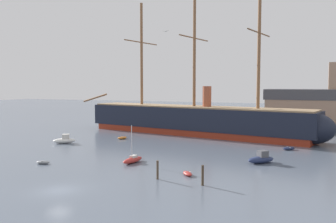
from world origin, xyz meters
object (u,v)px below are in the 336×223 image
(sailboat_near_centre, at_px, (133,160))
(motorboat_mid_right, at_px, (261,159))
(mooring_piling_nearest, at_px, (203,175))
(mooring_piling_left_pair, at_px, (158,170))
(dinghy_alongside_stern, at_px, (289,148))
(dinghy_foreground_left, at_px, (43,162))
(tall_ship, at_px, (194,120))
(dinghy_foreground_right, at_px, (188,174))
(motorboat_mid_left, at_px, (65,140))
(dinghy_alongside_bow, at_px, (122,138))
(sailboat_distant_centre, at_px, (214,126))
(seagull_in_flight, at_px, (166,31))
(dinghy_far_left, at_px, (111,124))

(sailboat_near_centre, distance_m, motorboat_mid_right, 19.00)
(mooring_piling_nearest, relative_size, mooring_piling_left_pair, 1.01)
(dinghy_alongside_stern, bearing_deg, dinghy_foreground_left, -141.06)
(tall_ship, relative_size, dinghy_foreground_right, 30.11)
(dinghy_foreground_right, distance_m, motorboat_mid_left, 34.20)
(dinghy_alongside_bow, relative_size, sailboat_distant_centre, 0.40)
(dinghy_foreground_right, xyz_separation_m, sailboat_near_centre, (-10.05, 3.88, 0.22))
(sailboat_distant_centre, bearing_deg, sailboat_near_centre, -89.00)
(motorboat_mid_left, bearing_deg, mooring_piling_left_pair, -31.63)
(tall_ship, xyz_separation_m, seagull_in_flight, (6.39, -31.28, 15.65))
(motorboat_mid_right, distance_m, dinghy_alongside_bow, 33.27)
(motorboat_mid_left, xyz_separation_m, motorboat_mid_right, (38.58, -3.15, 0.01))
(dinghy_far_left, relative_size, seagull_in_flight, 2.79)
(motorboat_mid_left, height_order, mooring_piling_left_pair, mooring_piling_left_pair)
(motorboat_mid_right, bearing_deg, dinghy_alongside_bow, 158.08)
(sailboat_near_centre, height_order, mooring_piling_nearest, sailboat_near_centre)
(dinghy_alongside_bow, bearing_deg, tall_ship, 47.54)
(motorboat_mid_right, xyz_separation_m, mooring_piling_left_pair, (-10.26, -14.30, 0.52))
(motorboat_mid_left, relative_size, dinghy_alongside_stern, 1.84)
(sailboat_near_centre, distance_m, seagull_in_flight, 19.31)
(tall_ship, relative_size, motorboat_mid_right, 15.11)
(sailboat_distant_centre, relative_size, seagull_in_flight, 5.96)
(dinghy_alongside_bow, relative_size, seagull_in_flight, 2.37)
(dinghy_far_left, distance_m, seagull_in_flight, 56.80)
(dinghy_alongside_stern, bearing_deg, motorboat_mid_left, -166.85)
(sailboat_near_centre, relative_size, dinghy_far_left, 1.95)
(dinghy_foreground_left, bearing_deg, mooring_piling_nearest, -3.60)
(motorboat_mid_left, relative_size, motorboat_mid_right, 1.04)
(dinghy_foreground_left, xyz_separation_m, seagull_in_flight, (16.48, 7.08, 18.90))
(sailboat_near_centre, bearing_deg, seagull_in_flight, 14.23)
(mooring_piling_nearest, bearing_deg, dinghy_alongside_stern, 75.18)
(mooring_piling_nearest, bearing_deg, tall_ship, 110.28)
(motorboat_mid_left, distance_m, seagull_in_flight, 33.07)
(dinghy_foreground_right, relative_size, mooring_piling_nearest, 0.93)
(motorboat_mid_left, relative_size, sailboat_distant_centre, 0.74)
(dinghy_foreground_right, xyz_separation_m, mooring_piling_left_pair, (-2.75, -3.15, 0.91))
(dinghy_foreground_left, distance_m, seagull_in_flight, 26.05)
(sailboat_near_centre, xyz_separation_m, seagull_in_flight, (4.80, 1.22, 18.66))
(motorboat_mid_right, distance_m, dinghy_alongside_stern, 13.17)
(mooring_piling_left_pair, bearing_deg, tall_ship, 102.66)
(dinghy_far_left, relative_size, mooring_piling_left_pair, 1.24)
(dinghy_foreground_left, xyz_separation_m, mooring_piling_left_pair, (18.97, -1.17, 0.92))
(dinghy_foreground_right, height_order, dinghy_alongside_bow, dinghy_alongside_bow)
(sailboat_distant_centre, xyz_separation_m, mooring_piling_nearest, (13.99, -54.77, 0.66))
(dinghy_alongside_stern, bearing_deg, dinghy_foreground_right, -113.45)
(tall_ship, xyz_separation_m, dinghy_foreground_right, (11.63, -36.38, -3.23))
(motorboat_mid_left, bearing_deg, dinghy_far_left, 106.24)
(dinghy_foreground_left, xyz_separation_m, dinghy_foreground_right, (21.72, 1.98, 0.02))
(tall_ship, xyz_separation_m, dinghy_alongside_stern, (22.04, -12.40, -3.20))
(dinghy_far_left, relative_size, mooring_piling_nearest, 1.23)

